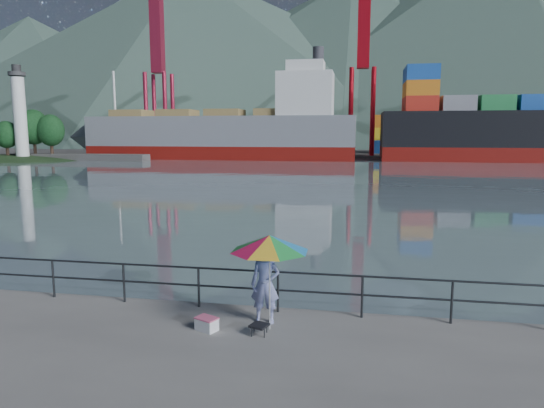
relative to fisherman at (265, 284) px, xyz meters
The scene contains 12 objects.
harbor_water 129.02m from the fisherman, 91.25° to the left, with size 500.00×280.00×0.00m, color slate.
far_dock 92.27m from the fisherman, 85.54° to the left, with size 200.00×40.00×0.40m, color #514F4C.
guardrail 2.93m from the fisherman, 166.40° to the left, with size 22.00×0.06×1.03m.
mountains 212.68m from the fisherman, 80.12° to the left, with size 600.00×332.80×80.00m.
port_cranes 88.93m from the fisherman, 71.24° to the left, with size 116.00×28.00×38.40m.
container_stacks 98.38m from the fisherman, 71.29° to the left, with size 58.00×8.40×7.80m.
fisherman is the anchor object (origin of this frame).
beach_umbrella 1.12m from the fisherman, 65.31° to the right, with size 2.30×2.30×2.13m.
folding_stool 1.05m from the fisherman, 89.60° to the right, with size 0.44×0.44×0.23m.
cooler_bag 1.57m from the fisherman, 150.15° to the right, with size 0.46×0.30×0.26m, color silver.
fishing_rod 1.34m from the fisherman, 114.02° to the left, with size 0.02×0.02×2.16m, color black.
bulk_carrier 73.50m from the fisherman, 105.60° to the left, with size 45.91×7.95×14.50m.
Camera 1 is at (4.86, -9.39, 4.31)m, focal length 32.00 mm.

